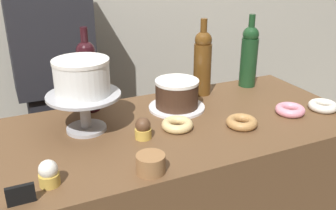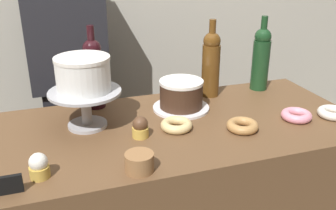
% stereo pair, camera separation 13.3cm
% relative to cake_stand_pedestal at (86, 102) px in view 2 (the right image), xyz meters
% --- Properties ---
extents(cake_stand_pedestal, '(0.25, 0.25, 0.14)m').
position_rel_cake_stand_pedestal_xyz_m(cake_stand_pedestal, '(0.00, 0.00, 0.00)').
color(cake_stand_pedestal, '#B2B2B7').
rests_on(cake_stand_pedestal, display_counter).
extents(white_layer_cake, '(0.19, 0.19, 0.12)m').
position_rel_cake_stand_pedestal_xyz_m(white_layer_cake, '(0.00, -0.00, 0.10)').
color(white_layer_cake, white).
rests_on(white_layer_cake, cake_stand_pedestal).
extents(silver_serving_platter, '(0.22, 0.22, 0.01)m').
position_rel_cake_stand_pedestal_xyz_m(silver_serving_platter, '(0.37, 0.04, -0.09)').
color(silver_serving_platter, white).
rests_on(silver_serving_platter, display_counter).
extents(chocolate_round_cake, '(0.17, 0.17, 0.11)m').
position_rel_cake_stand_pedestal_xyz_m(chocolate_round_cake, '(0.37, 0.04, -0.03)').
color(chocolate_round_cake, '#3D2619').
rests_on(chocolate_round_cake, silver_serving_platter).
extents(wine_bottle_green, '(0.08, 0.08, 0.33)m').
position_rel_cake_stand_pedestal_xyz_m(wine_bottle_green, '(0.78, 0.15, 0.05)').
color(wine_bottle_green, '#193D1E').
rests_on(wine_bottle_green, display_counter).
extents(wine_bottle_dark_red, '(0.08, 0.08, 0.33)m').
position_rel_cake_stand_pedestal_xyz_m(wine_bottle_dark_red, '(0.06, 0.17, 0.05)').
color(wine_bottle_dark_red, black).
rests_on(wine_bottle_dark_red, display_counter).
extents(wine_bottle_amber, '(0.08, 0.08, 0.33)m').
position_rel_cake_stand_pedestal_xyz_m(wine_bottle_amber, '(0.54, 0.14, 0.05)').
color(wine_bottle_amber, '#5B3814').
rests_on(wine_bottle_amber, display_counter).
extents(cupcake_vanilla, '(0.06, 0.06, 0.07)m').
position_rel_cake_stand_pedestal_xyz_m(cupcake_vanilla, '(-0.17, -0.29, -0.06)').
color(cupcake_vanilla, gold).
rests_on(cupcake_vanilla, display_counter).
extents(cupcake_chocolate, '(0.06, 0.06, 0.07)m').
position_rel_cake_stand_pedestal_xyz_m(cupcake_chocolate, '(0.16, -0.14, -0.06)').
color(cupcake_chocolate, gold).
rests_on(cupcake_chocolate, display_counter).
extents(donut_pink, '(0.11, 0.11, 0.03)m').
position_rel_cake_stand_pedestal_xyz_m(donut_pink, '(0.74, -0.19, -0.08)').
color(donut_pink, pink).
rests_on(donut_pink, display_counter).
extents(donut_glazed, '(0.11, 0.11, 0.03)m').
position_rel_cake_stand_pedestal_xyz_m(donut_glazed, '(0.29, -0.12, -0.08)').
color(donut_glazed, '#E0C17F').
rests_on(donut_glazed, display_counter).
extents(donut_sugar, '(0.11, 0.11, 0.03)m').
position_rel_cake_stand_pedestal_xyz_m(donut_sugar, '(0.89, -0.21, -0.08)').
color(donut_sugar, silver).
rests_on(donut_sugar, display_counter).
extents(donut_maple, '(0.11, 0.11, 0.03)m').
position_rel_cake_stand_pedestal_xyz_m(donut_maple, '(0.51, -0.20, -0.08)').
color(donut_maple, '#B27F47').
rests_on(donut_maple, display_counter).
extents(cookie_stack, '(0.08, 0.08, 0.05)m').
position_rel_cake_stand_pedestal_xyz_m(cookie_stack, '(0.10, -0.34, -0.07)').
color(cookie_stack, olive).
rests_on(cookie_stack, display_counter).
extents(price_sign_chalkboard, '(0.07, 0.01, 0.05)m').
position_rel_cake_stand_pedestal_xyz_m(price_sign_chalkboard, '(-0.25, -0.34, -0.07)').
color(price_sign_chalkboard, black).
rests_on(price_sign_chalkboard, display_counter).
extents(barista_figure, '(0.36, 0.22, 1.60)m').
position_rel_cake_stand_pedestal_xyz_m(barista_figure, '(-0.01, 0.56, -0.14)').
color(barista_figure, black).
rests_on(barista_figure, ground_plane).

